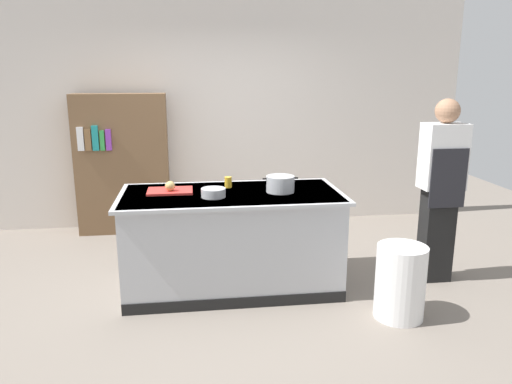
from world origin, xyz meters
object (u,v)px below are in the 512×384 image
(stock_pot, at_px, (280,184))
(bookshelf, at_px, (122,164))
(juice_cup, at_px, (228,182))
(trash_bin, at_px, (400,282))
(mixing_bowl, at_px, (213,193))
(onion, at_px, (170,186))
(person_chef, at_px, (441,187))

(stock_pot, distance_m, bookshelf, 2.44)
(stock_pot, height_order, juice_cup, stock_pot)
(juice_cup, height_order, bookshelf, bookshelf)
(trash_bin, distance_m, bookshelf, 3.60)
(stock_pot, distance_m, trash_bin, 1.31)
(mixing_bowl, relative_size, trash_bin, 0.35)
(onion, height_order, bookshelf, bookshelf)
(juice_cup, bearing_deg, bookshelf, 126.42)
(juice_cup, bearing_deg, stock_pot, -27.26)
(stock_pot, relative_size, person_chef, 0.19)
(bookshelf, bearing_deg, mixing_bowl, -62.20)
(onion, bearing_deg, mixing_bowl, -27.01)
(juice_cup, height_order, person_chef, person_chef)
(mixing_bowl, relative_size, juice_cup, 2.11)
(juice_cup, relative_size, bookshelf, 0.06)
(mixing_bowl, bearing_deg, onion, 152.99)
(mixing_bowl, xyz_separation_m, bookshelf, (-1.02, 1.93, -0.09))
(juice_cup, bearing_deg, mixing_bowl, -114.29)
(trash_bin, bearing_deg, mixing_bowl, 156.65)
(trash_bin, xyz_separation_m, person_chef, (0.64, 0.67, 0.61))
(stock_pot, height_order, mixing_bowl, stock_pot)
(stock_pot, relative_size, trash_bin, 0.52)
(stock_pot, relative_size, bookshelf, 0.19)
(juice_cup, distance_m, trash_bin, 1.75)
(trash_bin, bearing_deg, onion, 155.88)
(stock_pot, relative_size, mixing_bowl, 1.51)
(person_chef, bearing_deg, juice_cup, 62.26)
(onion, bearing_deg, stock_pot, -4.73)
(bookshelf, bearing_deg, person_chef, -31.22)
(bookshelf, bearing_deg, juice_cup, -53.58)
(mixing_bowl, bearing_deg, stock_pot, 10.26)
(person_chef, bearing_deg, mixing_bowl, 72.16)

